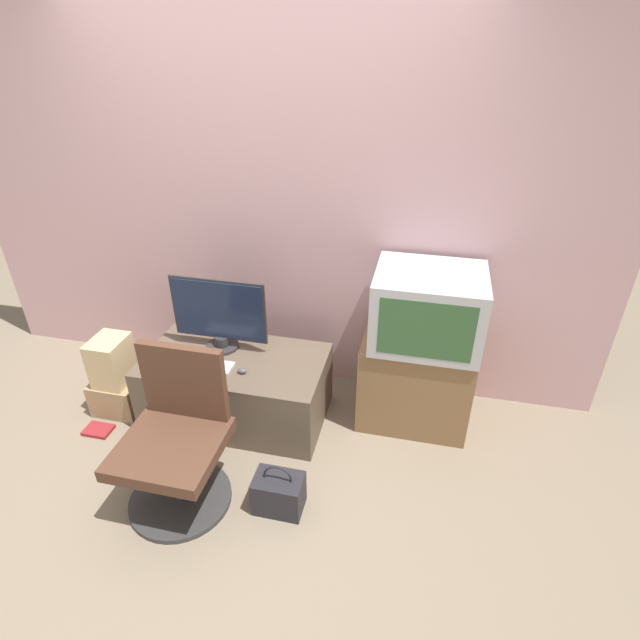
# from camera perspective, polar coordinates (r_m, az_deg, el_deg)

# --- Properties ---
(ground_plane) EXTENTS (12.00, 12.00, 0.00)m
(ground_plane) POSITION_cam_1_polar(r_m,az_deg,el_deg) (2.97, -12.52, -20.02)
(ground_plane) COLOR #7F705B
(wall_back) EXTENTS (4.40, 0.05, 2.60)m
(wall_back) POSITION_cam_1_polar(r_m,az_deg,el_deg) (3.28, -5.54, 13.36)
(wall_back) COLOR #CC9EA3
(wall_back) RESTS_ON ground_plane
(desk) EXTENTS (1.15, 0.63, 0.45)m
(desk) POSITION_cam_1_polar(r_m,az_deg,el_deg) (3.34, -9.48, -7.55)
(desk) COLOR brown
(desk) RESTS_ON ground_plane
(side_stand) EXTENTS (0.68, 0.50, 0.60)m
(side_stand) POSITION_cam_1_polar(r_m,az_deg,el_deg) (3.30, 10.79, -6.58)
(side_stand) COLOR olive
(side_stand) RESTS_ON ground_plane
(main_monitor) EXTENTS (0.62, 0.21, 0.49)m
(main_monitor) POSITION_cam_1_polar(r_m,az_deg,el_deg) (3.21, -11.47, 0.59)
(main_monitor) COLOR #2D2D2D
(main_monitor) RESTS_ON desk
(keyboard) EXTENTS (0.34, 0.13, 0.01)m
(keyboard) POSITION_cam_1_polar(r_m,az_deg,el_deg) (3.17, -12.95, -5.04)
(keyboard) COLOR silver
(keyboard) RESTS_ON desk
(mouse) EXTENTS (0.06, 0.04, 0.03)m
(mouse) POSITION_cam_1_polar(r_m,az_deg,el_deg) (3.06, -8.91, -5.77)
(mouse) COLOR #4C4C51
(mouse) RESTS_ON desk
(crt_tv) EXTENTS (0.64, 0.53, 0.45)m
(crt_tv) POSITION_cam_1_polar(r_m,az_deg,el_deg) (3.01, 12.21, 1.33)
(crt_tv) COLOR #B7B7BC
(crt_tv) RESTS_ON side_stand
(office_chair) EXTENTS (0.55, 0.55, 0.87)m
(office_chair) POSITION_cam_1_polar(r_m,az_deg,el_deg) (2.80, -16.08, -13.44)
(office_chair) COLOR #333333
(office_chair) RESTS_ON ground_plane
(cardboard_box_lower) EXTENTS (0.31, 0.28, 0.23)m
(cardboard_box_lower) POSITION_cam_1_polar(r_m,az_deg,el_deg) (3.67, -21.86, -7.86)
(cardboard_box_lower) COLOR #A3845B
(cardboard_box_lower) RESTS_ON ground_plane
(cardboard_box_upper) EXTENTS (0.21, 0.25, 0.32)m
(cardboard_box_upper) POSITION_cam_1_polar(r_m,az_deg,el_deg) (3.51, -22.72, -4.30)
(cardboard_box_upper) COLOR #D1B27F
(cardboard_box_upper) RESTS_ON cardboard_box_lower
(handbag) EXTENTS (0.26, 0.18, 0.31)m
(handbag) POSITION_cam_1_polar(r_m,az_deg,el_deg) (2.83, -4.74, -19.08)
(handbag) COLOR #232328
(handbag) RESTS_ON ground_plane
(book) EXTENTS (0.17, 0.12, 0.02)m
(book) POSITION_cam_1_polar(r_m,az_deg,el_deg) (3.60, -24.00, -11.42)
(book) COLOR maroon
(book) RESTS_ON ground_plane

